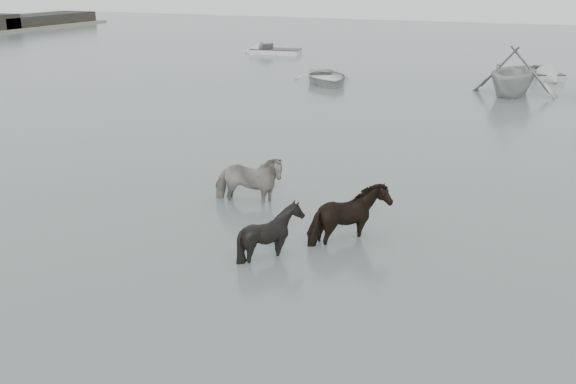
% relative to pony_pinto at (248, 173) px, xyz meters
% --- Properties ---
extents(ground, '(140.00, 140.00, 0.00)m').
position_rel_pony_pinto_xyz_m(ground, '(2.32, -1.82, -0.85)').
color(ground, slate).
rests_on(ground, ground).
extents(pony_pinto, '(2.14, 1.27, 1.70)m').
position_rel_pony_pinto_xyz_m(pony_pinto, '(0.00, 0.00, 0.00)').
color(pony_pinto, black).
rests_on(pony_pinto, ground).
extents(pony_dark, '(1.70, 1.89, 1.66)m').
position_rel_pony_pinto_xyz_m(pony_dark, '(3.33, -1.44, -0.02)').
color(pony_dark, black).
rests_on(pony_dark, ground).
extents(pony_black, '(1.55, 1.44, 1.46)m').
position_rel_pony_pinto_xyz_m(pony_black, '(1.97, -2.86, -0.12)').
color(pony_black, black).
rests_on(pony_black, ground).
extents(rowboat_lead, '(5.00, 5.43, 0.92)m').
position_rel_pony_pinto_xyz_m(rowboat_lead, '(-4.65, 19.18, -0.39)').
color(rowboat_lead, beige).
rests_on(rowboat_lead, ground).
extents(rowboat_trail, '(5.04, 5.60, 2.61)m').
position_rel_pony_pinto_xyz_m(rowboat_trail, '(5.20, 19.41, 0.46)').
color(rowboat_trail, '#A7AAA7').
rests_on(rowboat_trail, ground).
extents(skiff_outer, '(5.28, 2.21, 0.75)m').
position_rel_pony_pinto_xyz_m(skiff_outer, '(-12.69, 30.26, -0.47)').
color(skiff_outer, silver).
rests_on(skiff_outer, ground).
extents(skiff_mid, '(3.57, 5.50, 0.75)m').
position_rel_pony_pinto_xyz_m(skiff_mid, '(6.14, 26.28, -0.47)').
color(skiff_mid, '#999C99').
rests_on(skiff_mid, ground).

